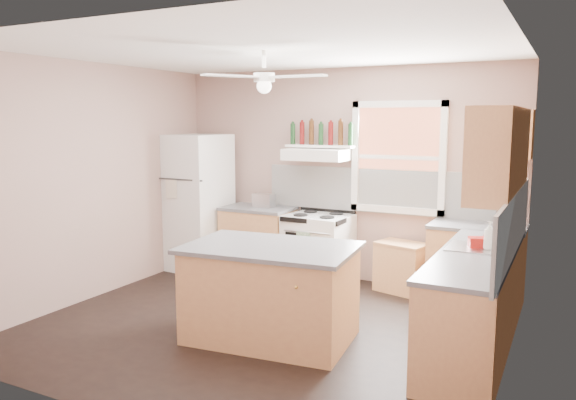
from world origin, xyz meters
The scene contains 32 objects.
floor centered at (0.00, 0.00, 0.00)m, with size 4.50×4.50×0.00m, color black.
ceiling centered at (0.00, 0.00, 2.70)m, with size 4.50×4.50×0.00m, color white.
wall_back centered at (0.00, 2.02, 1.35)m, with size 4.50×0.05×2.70m, color gray.
wall_right centered at (2.27, 0.00, 1.35)m, with size 0.05×4.00×2.70m, color gray.
wall_left centered at (-2.27, 0.00, 1.35)m, with size 0.05×4.00×2.70m, color gray.
backsplash_back centered at (0.45, 1.99, 1.18)m, with size 2.90×0.03×0.55m, color white.
backsplash_right centered at (2.23, 0.30, 1.18)m, with size 0.03×2.60×0.55m, color white.
window_view centered at (0.75, 1.98, 1.60)m, with size 1.00×0.02×1.20m, color brown.
window_frame centered at (0.75, 1.96, 1.60)m, with size 1.16×0.07×1.36m, color white.
refrigerator centered at (-1.95, 1.53, 0.93)m, with size 0.79×0.76×1.86m, color white.
base_cabinet_left centered at (-1.06, 1.70, 0.43)m, with size 0.90×0.60×0.86m, color #B3784A.
counter_left centered at (-1.06, 1.70, 0.88)m, with size 0.92×0.62×0.04m, color #515154.
toaster centered at (-0.99, 1.72, 0.99)m, with size 0.28×0.16×0.18m, color silver.
stove centered at (-0.18, 1.70, 0.43)m, with size 0.77×0.64×0.86m, color white.
range_hood centered at (-0.23, 1.75, 1.62)m, with size 0.78×0.50×0.14m, color white.
bottle_shelf centered at (-0.23, 1.87, 1.72)m, with size 0.90×0.26×0.03m, color white.
cart centered at (0.89, 1.75, 0.29)m, with size 0.58×0.38×0.58m, color #B3784A.
base_cabinet_corner centered at (1.75, 1.70, 0.43)m, with size 1.00×0.60×0.86m, color #B3784A.
base_cabinet_right centered at (1.95, 0.30, 0.43)m, with size 0.60×2.20×0.86m, color #B3784A.
counter_corner centered at (1.75, 1.70, 0.88)m, with size 1.02×0.62×0.04m, color #515154.
counter_right centered at (1.94, 0.30, 0.88)m, with size 0.62×2.22×0.04m, color #515154.
sink centered at (1.94, 0.50, 0.90)m, with size 0.55×0.45×0.03m, color silver.
faucet centered at (2.10, 0.50, 0.97)m, with size 0.03×0.03×0.14m, color silver.
upper_cabinet_right centered at (2.08, 0.50, 1.78)m, with size 0.33×1.80×0.76m, color #B3784A.
upper_cabinet_corner centered at (1.95, 1.83, 1.90)m, with size 0.60×0.33×0.52m, color #B3784A.
paper_towel centered at (2.07, 1.86, 1.25)m, with size 0.12×0.12×0.26m, color white.
island centered at (0.20, -0.25, 0.43)m, with size 1.48×0.93×0.86m, color #B3784A.
island_top centered at (0.20, -0.25, 0.88)m, with size 1.57×1.02×0.04m, color #515154.
ceiling_fan_hub centered at (0.00, 0.00, 2.45)m, with size 0.20×0.20×0.08m, color white.
soap_bottle centered at (2.02, 0.48, 1.03)m, with size 0.10×0.10×0.26m, color silver.
red_caddy centered at (1.93, 0.52, 0.95)m, with size 0.18×0.12×0.10m, color #A7140E.
wine_bottles centered at (-0.23, 1.87, 1.88)m, with size 0.86×0.06×0.31m.
Camera 1 is at (2.65, -4.70, 2.06)m, focal length 35.00 mm.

